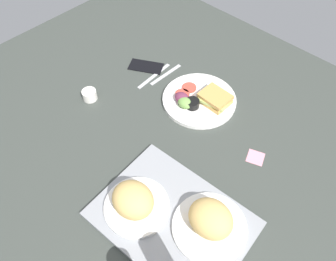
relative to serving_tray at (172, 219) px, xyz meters
The scene contains 10 objects.
ground_plane 32.07cm from the serving_tray, 50.53° to the right, with size 190.00×150.00×3.00cm, color #383D38.
serving_tray is the anchor object (origin of this frame).
bread_plate_near 12.07cm from the serving_tray, 151.93° to the right, with size 21.82×21.82×10.37cm.
bread_plate_far 12.71cm from the serving_tray, 28.24° to the left, with size 19.82×19.82×10.32cm.
plate_with_salad 49.43cm from the serving_tray, 59.53° to the right, with size 28.73×28.73×5.40cm.
espresso_cup 59.67cm from the serving_tray, 14.19° to the right, with size 5.60×5.60×4.00cm, color silver.
fork 64.16cm from the serving_tray, 44.55° to the right, with size 17.00×1.40×0.50cm, color #B7B7BC.
knife 63.68cm from the serving_tray, 40.09° to the right, with size 19.00×1.40×0.50cm, color #B7B7BC.
cell_phone 69.99cm from the serving_tray, 37.70° to the right, with size 14.40×7.20×0.80cm, color black.
sticky_note 36.47cm from the serving_tray, 98.49° to the right, with size 5.60×5.60×0.12cm, color pink.
Camera 1 is at (-47.00, 54.73, 94.53)cm, focal length 35.29 mm.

